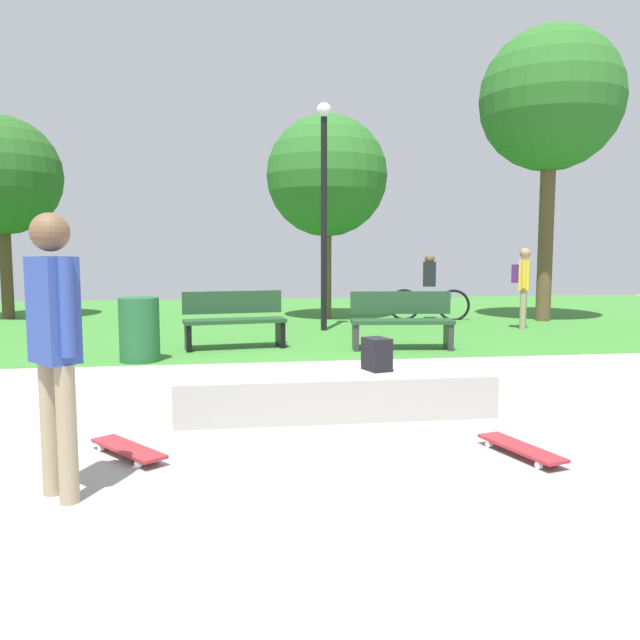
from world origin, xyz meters
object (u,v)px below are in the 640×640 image
Objects in this scene: tree_young_birch at (551,101)px; lamp_post at (324,194)px; pedestrian_with_backpack at (523,281)px; skater_performing_trick at (54,333)px; tree_slender_maple at (327,176)px; park_bench_near_lamppost at (234,318)px; trash_bin at (139,330)px; concrete_ledge at (334,393)px; cyclist_on_bicycle at (429,292)px; backpack_on_ledge at (377,354)px; skateboard_spare at (521,448)px; skateboard_by_ledge at (128,449)px; tree_tall_oak at (1,176)px; park_bench_center_lawn at (402,319)px.

tree_young_birch is 1.46× the size of lamp_post.
tree_young_birch is at bearing 49.73° from pedestrian_with_backpack.
skater_performing_trick is 11.15m from tree_slender_maple.
pedestrian_with_backpack reaches higher than park_bench_near_lamppost.
pedestrian_with_backpack is at bearing 21.54° from trash_bin.
lamp_post is 4.79× the size of trash_bin.
concrete_ledge is 8.77m from cyclist_on_bicycle.
backpack_on_ledge reaches higher than concrete_ledge.
skateboard_spare is 0.47× the size of cyclist_on_bicycle.
tree_slender_maple is at bearing 56.44° from trash_bin.
skateboard_spare is at bearing -87.70° from lamp_post.
tree_young_birch is at bearing 126.41° from backpack_on_ledge.
tree_tall_oak reaches higher than skateboard_by_ledge.
tree_slender_maple is (1.27, 8.56, 3.01)m from concrete_ledge.
pedestrian_with_backpack is (3.07, 2.21, 0.48)m from park_bench_center_lawn.
skateboard_spare is (0.76, -1.55, -0.49)m from backpack_on_ledge.
lamp_post is at bearing -168.69° from tree_young_birch.
tree_tall_oak is (-6.35, 9.45, 2.64)m from backpack_on_ledge.
skater_performing_trick is 2.37× the size of skateboard_by_ledge.
backpack_on_ledge is 11.69m from tree_tall_oak.
tree_young_birch reaches higher than lamp_post.
backpack_on_ledge is at bearing -108.91° from park_bench_center_lawn.
backpack_on_ledge is 0.35× the size of trash_bin.
skateboard_by_ledge is at bearing 171.95° from skateboard_spare.
backpack_on_ledge is 8.94m from tree_slender_maple.
skateboard_spare is at bearing 6.41° from skater_performing_trick.
tree_slender_maple is 5.05× the size of trash_bin.
skateboard_spare is 9.81m from cyclist_on_bicycle.
tree_tall_oak is 11.48m from pedestrian_with_backpack.
park_bench_center_lawn is 0.36× the size of tree_slender_maple.
tree_slender_maple is (-4.69, 1.13, -1.54)m from tree_young_birch.
pedestrian_with_backpack is (5.69, 1.73, 0.48)m from park_bench_near_lamppost.
tree_slender_maple is (3.04, 9.63, 3.14)m from skateboard_by_ledge.
cyclist_on_bicycle is (5.59, 9.88, -0.43)m from skater_performing_trick.
cyclist_on_bicycle reaches higher than park_bench_near_lamppost.
park_bench_near_lamppost reaches higher than backpack_on_ledge.
tree_tall_oak reaches higher than skateboard_spare.
tree_slender_maple reaches higher than trash_bin.
tree_tall_oak is at bearing 111.39° from skateboard_by_ledge.
park_bench_near_lamppost is at bearing -45.87° from tree_tall_oak.
tree_young_birch is (4.23, 3.57, 4.27)m from park_bench_center_lawn.
backpack_on_ledge is at bearing 27.29° from skateboard_by_ledge.
skater_performing_trick reaches higher than pedestrian_with_backpack.
park_bench_near_lamppost is 0.36× the size of tree_slender_maple.
skateboard_by_ledge is 11.80m from tree_tall_oak.
tree_slender_maple is 3.46m from cyclist_on_bicycle.
tree_slender_maple is at bearing 79.65° from lamp_post.
park_bench_center_lawn is at bearing 56.40° from skater_performing_trick.
trash_bin is at bearing -171.82° from park_bench_center_lawn.
skater_performing_trick is (-2.50, -1.92, 0.50)m from backpack_on_ledge.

